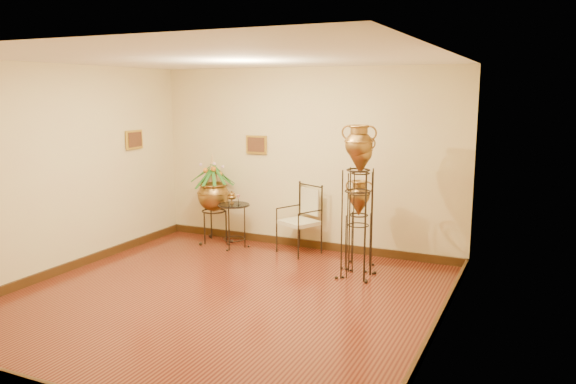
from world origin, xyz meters
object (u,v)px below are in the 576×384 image
at_px(armchair, 299,219).
at_px(side_table, 234,225).
at_px(amphora_mid, 358,201).
at_px(planter_urn, 213,192).
at_px(amphora_tall, 360,206).

bearing_deg(armchair, side_table, -145.67).
relative_size(amphora_mid, armchair, 1.96).
bearing_deg(armchair, amphora_mid, -6.94).
relative_size(planter_urn, side_table, 1.69).
bearing_deg(side_table, amphora_mid, -13.92).
distance_m(planter_urn, side_table, 0.70).
distance_m(amphora_tall, planter_urn, 2.79).
xyz_separation_m(amphora_tall, armchair, (-1.17, 0.69, -0.44)).
bearing_deg(armchair, planter_urn, -155.06).
bearing_deg(amphora_mid, side_table, 166.08).
bearing_deg(planter_urn, side_table, -19.54).
bearing_deg(planter_urn, amphora_tall, -14.38).
bearing_deg(amphora_tall, armchair, 149.49).
bearing_deg(armchair, amphora_tall, -5.57).
distance_m(armchair, side_table, 1.07).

